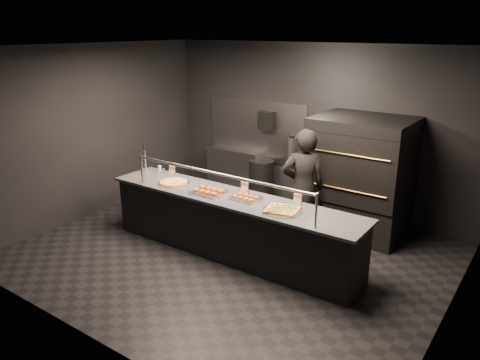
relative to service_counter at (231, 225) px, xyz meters
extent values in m
plane|color=black|center=(0.00, 0.00, -0.46)|extent=(6.00, 6.00, 0.00)
plane|color=black|center=(0.00, 0.00, 2.54)|extent=(6.00, 6.00, 0.00)
cube|color=black|center=(0.00, 2.50, 1.04)|extent=(6.00, 0.04, 3.00)
cube|color=black|center=(0.00, -2.50, 1.04)|extent=(6.00, 0.04, 3.00)
cube|color=black|center=(-3.00, 0.00, 1.04)|extent=(0.04, 5.00, 3.00)
cube|color=black|center=(3.00, 0.00, 1.04)|extent=(0.04, 5.00, 3.00)
cube|color=#99999E|center=(-1.20, 2.48, 0.84)|extent=(2.20, 0.02, 1.20)
cube|color=black|center=(0.00, 0.00, -0.02)|extent=(4.00, 0.70, 0.88)
cube|color=#35353A|center=(0.00, 0.00, 0.44)|extent=(4.10, 0.78, 0.04)
cylinder|color=#99999E|center=(-1.50, -0.30, 0.68)|extent=(0.03, 0.03, 0.45)
cylinder|color=#99999E|center=(1.50, -0.30, 0.68)|extent=(0.03, 0.03, 0.45)
cylinder|color=#99999E|center=(0.00, -0.30, 0.88)|extent=(3.00, 0.04, 0.04)
cube|color=black|center=(1.20, 1.90, -0.16)|extent=(1.50, 1.15, 0.60)
cube|color=black|center=(1.20, 1.90, 0.44)|extent=(1.50, 1.20, 0.55)
cube|color=black|center=(1.20, 1.90, 0.99)|extent=(1.50, 1.20, 0.55)
cube|color=black|center=(1.20, 1.90, 1.36)|extent=(1.50, 1.20, 0.18)
cylinder|color=gold|center=(1.20, 1.28, 0.44)|extent=(1.30, 0.02, 0.02)
cylinder|color=gold|center=(1.20, 1.28, 0.99)|extent=(1.30, 0.02, 0.02)
cube|color=#99999E|center=(-1.60, 2.32, -0.01)|extent=(1.20, 0.35, 0.90)
cube|color=black|center=(-0.90, 2.39, 1.09)|extent=(0.30, 0.20, 0.35)
cylinder|color=#B2B2B7|center=(-0.35, 2.40, 0.59)|extent=(0.14, 0.14, 0.45)
cube|color=black|center=(-0.35, 2.40, 0.84)|extent=(0.10, 0.06, 0.06)
cylinder|color=silver|center=(-1.91, 0.16, 0.49)|extent=(0.13, 0.13, 0.07)
cylinder|color=silver|center=(-1.91, 0.16, 0.66)|extent=(0.05, 0.05, 0.34)
cylinder|color=silver|center=(-1.91, 0.08, 0.81)|extent=(0.02, 0.09, 0.02)
cone|color=black|center=(-1.91, 0.16, 0.89)|extent=(0.05, 0.05, 0.13)
cylinder|color=silver|center=(-1.09, -0.03, 0.46)|extent=(0.50, 0.50, 0.01)
cylinder|color=gold|center=(-1.09, -0.03, 0.47)|extent=(0.44, 0.44, 0.02)
cylinder|color=#E5A44A|center=(-1.09, -0.03, 0.49)|extent=(0.38, 0.38, 0.01)
cube|color=silver|center=(-0.35, -0.08, 0.47)|extent=(0.56, 0.49, 0.02)
ellipsoid|color=#BE7C28|center=(-0.52, -0.16, 0.50)|extent=(0.09, 0.09, 0.06)
ellipsoid|color=#BE7C28|center=(-0.52, 0.00, 0.50)|extent=(0.09, 0.09, 0.06)
ellipsoid|color=#BE7C28|center=(-0.41, -0.16, 0.50)|extent=(0.09, 0.09, 0.06)
ellipsoid|color=#BE7C28|center=(-0.41, 0.00, 0.50)|extent=(0.09, 0.09, 0.06)
ellipsoid|color=#BE7C28|center=(-0.30, -0.16, 0.50)|extent=(0.09, 0.09, 0.06)
ellipsoid|color=#BE7C28|center=(-0.30, 0.00, 0.50)|extent=(0.09, 0.09, 0.06)
ellipsoid|color=#BE7C28|center=(-0.19, -0.16, 0.50)|extent=(0.09, 0.09, 0.06)
ellipsoid|color=#BE7C28|center=(-0.19, 0.00, 0.50)|extent=(0.09, 0.09, 0.06)
cube|color=silver|center=(0.25, 0.02, 0.47)|extent=(0.46, 0.39, 0.02)
ellipsoid|color=#BE7C28|center=(0.11, -0.04, 0.50)|extent=(0.07, 0.07, 0.05)
ellipsoid|color=#BE7C28|center=(0.11, 0.09, 0.50)|extent=(0.07, 0.07, 0.05)
ellipsoid|color=#BE7C28|center=(0.20, -0.04, 0.50)|extent=(0.07, 0.07, 0.05)
ellipsoid|color=#BE7C28|center=(0.20, 0.09, 0.50)|extent=(0.07, 0.07, 0.05)
ellipsoid|color=#BE7C28|center=(0.29, -0.04, 0.50)|extent=(0.07, 0.07, 0.05)
ellipsoid|color=#BE7C28|center=(0.29, 0.09, 0.50)|extent=(0.07, 0.07, 0.05)
ellipsoid|color=#BE7C28|center=(0.38, -0.04, 0.50)|extent=(0.07, 0.07, 0.05)
ellipsoid|color=#BE7C28|center=(0.38, 0.09, 0.50)|extent=(0.07, 0.07, 0.05)
cylinder|color=silver|center=(0.90, -0.07, 0.46)|extent=(0.53, 0.53, 0.01)
cube|color=gold|center=(0.90, -0.07, 0.48)|extent=(0.49, 0.46, 0.02)
cube|color=#E5A44A|center=(0.90, -0.07, 0.49)|extent=(0.47, 0.43, 0.01)
cube|color=#398D26|center=(0.90, -0.07, 0.50)|extent=(0.44, 0.41, 0.01)
cylinder|color=silver|center=(-1.70, 0.28, 0.51)|extent=(0.06, 0.06, 0.10)
cylinder|color=silver|center=(-1.60, 0.28, 0.50)|extent=(0.05, 0.05, 0.08)
cube|color=white|center=(-1.42, 0.28, 0.53)|extent=(0.12, 0.04, 0.15)
cube|color=white|center=(0.05, 0.28, 0.53)|extent=(0.12, 0.04, 0.15)
cube|color=white|center=(0.94, 0.28, 0.53)|extent=(0.12, 0.04, 0.15)
cylinder|color=black|center=(-0.90, 2.22, -0.07)|extent=(0.48, 0.48, 0.80)
imported|color=black|center=(0.66, 0.96, 0.45)|extent=(0.80, 0.75, 1.83)
camera|label=1|loc=(3.77, -5.10, 2.79)|focal=35.00mm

